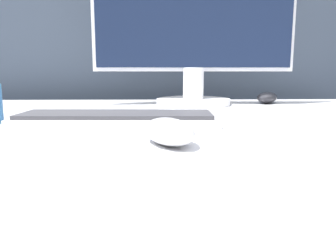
% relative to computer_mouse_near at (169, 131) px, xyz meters
% --- Properties ---
extents(partition_panel, '(5.00, 0.03, 1.16)m').
position_rel_computer_mouse_near_xyz_m(partition_panel, '(-0.07, 0.90, -0.21)').
color(partition_panel, '#333D4C').
rests_on(partition_panel, ground_plane).
extents(computer_mouse_near, '(0.10, 0.13, 0.04)m').
position_rel_computer_mouse_near_xyz_m(computer_mouse_near, '(0.00, 0.00, 0.00)').
color(computer_mouse_near, silver).
rests_on(computer_mouse_near, desk).
extents(keyboard, '(0.41, 0.14, 0.02)m').
position_rel_computer_mouse_near_xyz_m(keyboard, '(-0.10, 0.19, -0.01)').
color(keyboard, silver).
rests_on(keyboard, desk).
extents(monitor, '(0.63, 0.23, 0.50)m').
position_rel_computer_mouse_near_xyz_m(monitor, '(0.10, 0.57, 0.24)').
color(monitor, white).
rests_on(monitor, desk).
extents(computer_mouse_far, '(0.11, 0.13, 0.04)m').
position_rel_computer_mouse_near_xyz_m(computer_mouse_far, '(0.35, 0.61, -0.00)').
color(computer_mouse_far, '#232328').
rests_on(computer_mouse_far, desk).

